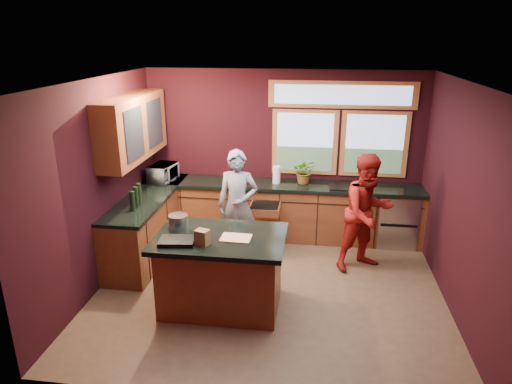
% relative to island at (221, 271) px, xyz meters
% --- Properties ---
extents(floor, '(4.50, 4.50, 0.00)m').
position_rel_island_xyz_m(floor, '(0.55, 0.46, -0.48)').
color(floor, brown).
rests_on(floor, ground).
extents(room_shell, '(4.52, 4.02, 2.71)m').
position_rel_island_xyz_m(room_shell, '(-0.05, 0.78, 1.32)').
color(room_shell, black).
rests_on(room_shell, ground).
extents(back_counter, '(4.50, 0.64, 0.93)m').
position_rel_island_xyz_m(back_counter, '(0.75, 2.16, -0.01)').
color(back_counter, '#5A2815').
rests_on(back_counter, floor).
extents(left_counter, '(0.64, 2.30, 0.93)m').
position_rel_island_xyz_m(left_counter, '(-1.40, 1.31, -0.01)').
color(left_counter, '#5A2815').
rests_on(left_counter, floor).
extents(island, '(1.55, 1.05, 0.95)m').
position_rel_island_xyz_m(island, '(0.00, 0.00, 0.00)').
color(island, '#5A2815').
rests_on(island, floor).
extents(person_grey, '(0.60, 0.40, 1.65)m').
position_rel_island_xyz_m(person_grey, '(-0.03, 1.37, 0.35)').
color(person_grey, slate).
rests_on(person_grey, floor).
extents(person_red, '(1.04, 0.97, 1.69)m').
position_rel_island_xyz_m(person_red, '(1.84, 1.25, 0.37)').
color(person_red, maroon).
rests_on(person_red, floor).
extents(microwave, '(0.42, 0.56, 0.28)m').
position_rel_island_xyz_m(microwave, '(-1.37, 2.02, 0.59)').
color(microwave, '#999999').
rests_on(microwave, left_counter).
extents(potted_plant, '(0.36, 0.31, 0.40)m').
position_rel_island_xyz_m(potted_plant, '(0.92, 2.21, 0.65)').
color(potted_plant, '#999999').
rests_on(potted_plant, back_counter).
extents(paper_towel, '(0.12, 0.12, 0.28)m').
position_rel_island_xyz_m(paper_towel, '(0.47, 2.16, 0.59)').
color(paper_towel, white).
rests_on(paper_towel, back_counter).
extents(cutting_board, '(0.36, 0.26, 0.02)m').
position_rel_island_xyz_m(cutting_board, '(0.20, -0.05, 0.48)').
color(cutting_board, tan).
rests_on(cutting_board, island).
extents(stock_pot, '(0.24, 0.24, 0.18)m').
position_rel_island_xyz_m(stock_pot, '(-0.55, 0.15, 0.56)').
color(stock_pot, silver).
rests_on(stock_pot, island).
extents(paper_bag, '(0.18, 0.16, 0.18)m').
position_rel_island_xyz_m(paper_bag, '(-0.15, -0.25, 0.56)').
color(paper_bag, brown).
rests_on(paper_bag, island).
extents(black_tray, '(0.43, 0.32, 0.05)m').
position_rel_island_xyz_m(black_tray, '(-0.45, -0.25, 0.49)').
color(black_tray, black).
rests_on(black_tray, island).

